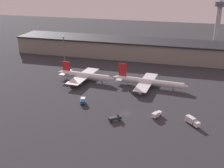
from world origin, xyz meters
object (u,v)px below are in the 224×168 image
(service_vehicle_0, at_px, (115,118))
(service_vehicle_1, at_px, (192,121))
(service_vehicle_2, at_px, (156,114))
(service_vehicle_3, at_px, (83,101))
(control_tower, at_px, (218,20))
(airplane_1, at_px, (149,82))
(airplane_0, at_px, (85,76))

(service_vehicle_0, xyz_separation_m, service_vehicle_1, (35.39, 5.88, 0.56))
(service_vehicle_2, bearing_deg, service_vehicle_3, 109.93)
(service_vehicle_3, bearing_deg, control_tower, 136.15)
(airplane_1, height_order, service_vehicle_0, airplane_1)
(airplane_0, height_order, service_vehicle_3, airplane_0)
(airplane_0, relative_size, service_vehicle_3, 7.97)
(airplane_1, bearing_deg, service_vehicle_3, -127.52)
(service_vehicle_0, xyz_separation_m, control_tower, (53.97, 157.44, 24.94))
(airplane_1, bearing_deg, service_vehicle_0, -95.98)
(airplane_0, relative_size, control_tower, 0.89)
(control_tower, bearing_deg, service_vehicle_2, -103.37)
(service_vehicle_0, height_order, control_tower, control_tower)
(airplane_0, xyz_separation_m, service_vehicle_3, (11.30, -33.06, -1.73))
(airplane_0, distance_m, service_vehicle_2, 64.02)
(service_vehicle_0, bearing_deg, airplane_1, 39.53)
(airplane_0, distance_m, control_tower, 142.53)
(service_vehicle_1, xyz_separation_m, service_vehicle_2, (-16.79, 2.75, -0.34))
(airplane_0, bearing_deg, service_vehicle_2, -31.93)
(service_vehicle_1, bearing_deg, airplane_1, 170.61)
(service_vehicle_0, relative_size, service_vehicle_3, 1.20)
(service_vehicle_0, xyz_separation_m, service_vehicle_2, (18.60, 8.63, 0.22))
(airplane_0, bearing_deg, control_tower, 56.50)
(service_vehicle_3, bearing_deg, service_vehicle_2, 66.72)
(airplane_1, bearing_deg, control_tower, 72.32)
(control_tower, bearing_deg, airplane_1, -112.28)
(service_vehicle_2, bearing_deg, airplane_0, 80.54)
(airplane_1, distance_m, control_tower, 121.33)
(airplane_0, xyz_separation_m, control_tower, (86.79, 110.72, 22.87))
(airplane_0, distance_m, service_vehicle_3, 34.98)
(service_vehicle_3, bearing_deg, airplane_1, 121.74)
(airplane_0, xyz_separation_m, service_vehicle_1, (68.21, -40.84, -1.51))
(service_vehicle_0, distance_m, service_vehicle_3, 25.49)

